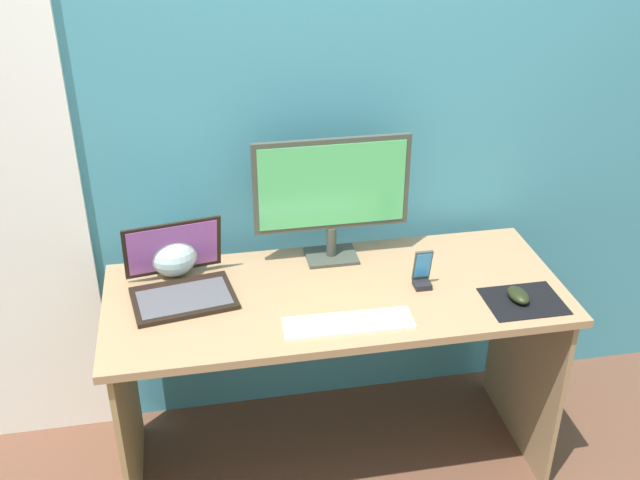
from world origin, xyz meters
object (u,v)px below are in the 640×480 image
(fishbowl, at_px, (173,253))
(monitor, at_px, (332,192))
(keyboard_external, at_px, (349,323))
(laptop, at_px, (180,281))
(phone_in_dock, at_px, (422,274))
(mouse, at_px, (518,295))

(fishbowl, bearing_deg, monitor, 0.21)
(fishbowl, xyz_separation_m, keyboard_external, (0.53, -0.41, -0.07))
(laptop, height_order, fishbowl, laptop)
(fishbowl, height_order, phone_in_dock, fishbowl)
(laptop, xyz_separation_m, phone_in_dock, (0.80, -0.10, 0.00))
(fishbowl, distance_m, phone_in_dock, 0.85)
(laptop, height_order, keyboard_external, laptop)
(mouse, distance_m, phone_in_dock, 0.32)
(fishbowl, relative_size, phone_in_dock, 1.21)
(fishbowl, xyz_separation_m, phone_in_dock, (0.82, -0.24, -0.03))
(fishbowl, bearing_deg, phone_in_dock, -16.38)
(laptop, bearing_deg, mouse, -12.85)
(laptop, height_order, mouse, laptop)
(monitor, relative_size, fishbowl, 3.24)
(keyboard_external, bearing_deg, phone_in_dock, 32.12)
(laptop, relative_size, mouse, 3.69)
(keyboard_external, bearing_deg, monitor, 87.63)
(monitor, height_order, phone_in_dock, monitor)
(fishbowl, distance_m, keyboard_external, 0.67)
(fishbowl, xyz_separation_m, mouse, (1.10, -0.38, -0.06))
(mouse, bearing_deg, laptop, 162.03)
(laptop, distance_m, phone_in_dock, 0.80)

